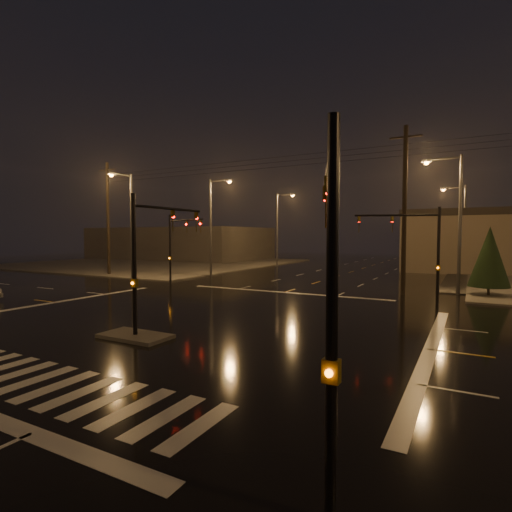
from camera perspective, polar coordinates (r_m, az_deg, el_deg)
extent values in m
plane|color=black|center=(20.66, -8.85, -9.00)|extent=(140.00, 140.00, 0.00)
cube|color=#4D4A45|center=(62.65, -14.09, -0.96)|extent=(36.00, 36.00, 0.12)
cube|color=#4D4A45|center=(17.71, -16.85, -10.88)|extent=(3.00, 1.60, 0.15)
cube|color=beige|center=(14.78, -31.19, -14.27)|extent=(15.00, 2.60, 0.01)
cube|color=beige|center=(30.02, 4.02, -5.20)|extent=(16.00, 0.50, 0.01)
cube|color=#3D3835|center=(74.88, -10.73, 1.81)|extent=(30.00, 18.00, 5.60)
cylinder|color=black|center=(17.25, -17.00, -1.40)|extent=(0.18, 0.18, 6.00)
cylinder|color=black|center=(18.88, -12.22, 6.63)|extent=(0.12, 4.50, 0.12)
imported|color=#594707|center=(20.46, -8.50, 6.24)|extent=(0.16, 0.20, 1.00)
cube|color=#594707|center=(17.31, -16.96, -3.71)|extent=(0.25, 0.18, 0.35)
cylinder|color=black|center=(26.65, 24.60, -0.03)|extent=(0.18, 0.18, 6.00)
cylinder|color=black|center=(26.06, 19.41, 5.51)|extent=(4.74, 1.82, 0.12)
imported|color=#594707|center=(25.73, 14.46, 5.50)|extent=(0.24, 0.22, 1.00)
cube|color=#594707|center=(26.70, 24.56, -1.53)|extent=(0.25, 0.18, 0.35)
cylinder|color=black|center=(35.00, -12.17, 0.83)|extent=(0.18, 0.18, 6.00)
cylinder|color=black|center=(32.85, -10.06, 5.08)|extent=(4.74, 1.82, 0.12)
imported|color=#594707|center=(30.95, -7.88, 5.13)|extent=(0.24, 0.22, 1.00)
cube|color=#594707|center=(35.04, -12.16, -0.31)|extent=(0.25, 0.18, 0.35)
cylinder|color=black|center=(5.97, 10.79, -9.46)|extent=(0.18, 0.18, 6.00)
cylinder|color=black|center=(7.93, 10.36, 11.78)|extent=(1.48, 3.80, 0.12)
imported|color=#594707|center=(9.70, 9.99, 9.86)|extent=(0.22, 0.24, 1.00)
cube|color=#594707|center=(6.16, 10.72, -15.83)|extent=(0.25, 0.18, 0.35)
cylinder|color=#38383A|center=(41.54, -6.50, 3.97)|extent=(0.24, 0.24, 10.00)
cylinder|color=#38383A|center=(41.23, -5.14, 10.68)|extent=(2.40, 0.14, 0.14)
cube|color=#38383A|center=(40.63, -3.83, 10.73)|extent=(0.70, 0.30, 0.18)
sphere|color=orange|center=(40.61, -3.83, 10.54)|extent=(0.32, 0.32, 0.32)
cylinder|color=#38383A|center=(55.42, 3.03, 3.74)|extent=(0.24, 0.24, 10.00)
cylinder|color=#38383A|center=(55.19, 4.18, 8.73)|extent=(2.40, 0.14, 0.14)
cube|color=#38383A|center=(54.74, 5.25, 8.72)|extent=(0.70, 0.30, 0.18)
sphere|color=orange|center=(54.73, 5.25, 8.58)|extent=(0.32, 0.32, 0.32)
cylinder|color=#38383A|center=(32.08, 27.12, 3.95)|extent=(0.24, 0.24, 10.00)
cylinder|color=#38383A|center=(32.59, 25.17, 12.46)|extent=(2.40, 0.14, 0.14)
cube|color=#38383A|center=(32.67, 23.19, 12.39)|extent=(0.70, 0.30, 0.18)
sphere|color=orange|center=(32.65, 23.19, 12.17)|extent=(0.32, 0.32, 0.32)
cylinder|color=#38383A|center=(52.08, 27.63, 3.45)|extent=(0.24, 0.24, 10.00)
cylinder|color=#38383A|center=(52.39, 26.43, 8.73)|extent=(2.40, 0.14, 0.14)
cube|color=#38383A|center=(52.44, 25.21, 8.70)|extent=(0.70, 0.30, 0.18)
sphere|color=orange|center=(52.43, 25.21, 8.56)|extent=(0.32, 0.32, 0.32)
cylinder|color=#38383A|center=(39.48, -17.34, 3.90)|extent=(0.24, 0.24, 10.00)
cylinder|color=#38383A|center=(39.04, -18.73, 10.97)|extent=(0.14, 2.40, 0.14)
cube|color=#38383A|center=(38.30, -19.96, 11.03)|extent=(0.30, 0.70, 0.18)
sphere|color=orange|center=(38.28, -19.96, 10.84)|extent=(0.32, 0.32, 0.32)
cylinder|color=black|center=(45.61, -20.38, 4.97)|extent=(0.32, 0.32, 12.00)
cube|color=black|center=(46.10, -20.50, 11.44)|extent=(2.20, 0.12, 0.12)
cylinder|color=black|center=(30.41, 20.44, 6.05)|extent=(0.32, 0.32, 12.00)
cube|color=black|center=(31.14, 20.62, 15.64)|extent=(2.20, 0.12, 0.12)
cylinder|color=black|center=(32.21, 30.26, -4.43)|extent=(0.18, 0.18, 0.70)
cone|color=black|center=(32.00, 30.38, -0.07)|extent=(2.69, 2.69, 4.20)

